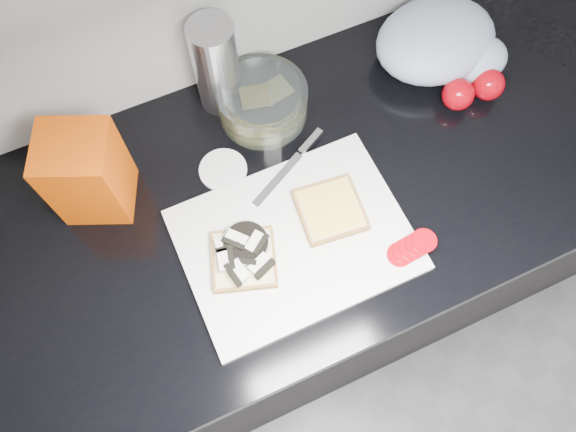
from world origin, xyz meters
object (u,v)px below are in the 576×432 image
(cutting_board, at_px, (295,240))
(bread_bag, at_px, (87,174))
(glass_bowl, at_px, (263,102))
(steel_canister, at_px, (216,66))

(cutting_board, xyz_separation_m, bread_bag, (-0.29, 0.23, 0.09))
(cutting_board, height_order, bread_bag, bread_bag)
(glass_bowl, distance_m, bread_bag, 0.35)
(glass_bowl, xyz_separation_m, bread_bag, (-0.35, -0.05, 0.06))
(steel_canister, bearing_deg, bread_bag, -158.17)
(cutting_board, relative_size, glass_bowl, 2.29)
(glass_bowl, bearing_deg, cutting_board, -101.84)
(bread_bag, height_order, steel_canister, steel_canister)
(cutting_board, height_order, steel_canister, steel_canister)
(cutting_board, relative_size, bread_bag, 2.13)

